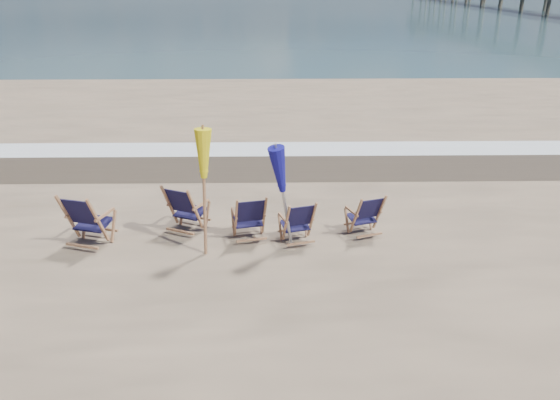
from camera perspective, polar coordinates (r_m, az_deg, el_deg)
The scene contains 9 objects.
surf_foam at distance 15.90m, azimuth -0.39°, elevation 5.37°, with size 200.00×1.40×0.01m, color silver.
wet_sand_strip at distance 14.47m, azimuth -0.32°, elevation 3.63°, with size 200.00×2.60×0.00m, color #42362A.
beach_chair_0 at distance 10.30m, azimuth -18.46°, elevation -2.29°, with size 0.71×0.80×1.11m, color #141235, non-canonical shape.
beach_chair_1 at distance 10.44m, azimuth -8.85°, elevation -1.22°, with size 0.66×0.74×1.03m, color #141235, non-canonical shape.
beach_chair_2 at distance 10.19m, azimuth -1.64°, elevation -1.80°, with size 0.61×0.69×0.96m, color #141235, non-canonical shape.
beach_chair_3 at distance 10.10m, azimuth 3.38°, elevation -2.24°, with size 0.58×0.65×0.90m, color #141235, non-canonical shape.
beach_chair_4 at distance 10.56m, azimuth 10.36°, elevation -1.44°, with size 0.58×0.65×0.90m, color #141235, non-canonical shape.
umbrella_yellow at distance 9.35m, azimuth -8.11°, elevation 4.02°, with size 0.30×0.30×2.27m.
umbrella_blue at distance 9.54m, azimuth 0.49°, elevation 2.92°, with size 0.30×0.30×1.99m.
Camera 1 is at (-0.16, -6.91, 4.64)m, focal length 35.00 mm.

